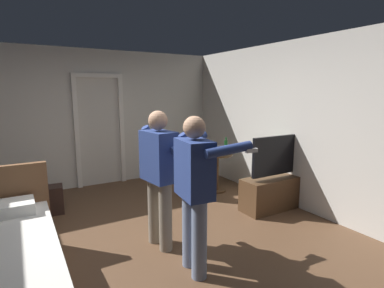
{
  "coord_description": "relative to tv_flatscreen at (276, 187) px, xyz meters",
  "views": [
    {
      "loc": [
        -1.14,
        -3.13,
        1.81
      ],
      "look_at": [
        0.77,
        0.15,
        1.14
      ],
      "focal_mm": 28.38,
      "sensor_mm": 36.0,
      "label": 1
    }
  ],
  "objects": [
    {
      "name": "suitcase_small",
      "position": [
        -3.57,
        1.84,
        -0.13
      ],
      "size": [
        0.65,
        0.37,
        0.39
      ],
      "primitive_type": "cube",
      "rotation": [
        0.0,
        0.0,
        -0.11
      ],
      "color": "black",
      "rests_on": "ground_plane"
    },
    {
      "name": "person_striped_shirt",
      "position": [
        -2.05,
        -0.17,
        0.59
      ],
      "size": [
        0.73,
        0.61,
        1.6
      ],
      "color": "gray",
      "rests_on": "ground_plane"
    },
    {
      "name": "person_blue_shirt",
      "position": [
        -1.97,
        -0.82,
        0.58
      ],
      "size": [
        0.65,
        0.62,
        1.58
      ],
      "color": "slate",
      "rests_on": "ground_plane"
    },
    {
      "name": "bottle_on_table",
      "position": [
        -0.21,
        1.05,
        0.5
      ],
      "size": [
        0.06,
        0.06,
        0.3
      ],
      "color": "#1B5423",
      "rests_on": "side_table"
    },
    {
      "name": "wall_back",
      "position": [
        -2.28,
        2.69,
        0.96
      ],
      "size": [
        5.4,
        0.12,
        2.57
      ],
      "primitive_type": "cube",
      "color": "beige",
      "rests_on": "ground_plane"
    },
    {
      "name": "wall_right",
      "position": [
        0.36,
        -0.12,
        0.96
      ],
      "size": [
        0.12,
        5.75,
        2.57
      ],
      "primitive_type": "cube",
      "color": "beige",
      "rests_on": "ground_plane"
    },
    {
      "name": "side_table",
      "position": [
        -0.35,
        1.13,
        0.14
      ],
      "size": [
        0.57,
        0.57,
        0.7
      ],
      "color": "#4C331E",
      "rests_on": "ground_plane"
    },
    {
      "name": "ground_plane",
      "position": [
        -2.28,
        -0.12,
        -0.33
      ],
      "size": [
        6.06,
        6.06,
        0.0
      ],
      "primitive_type": "plane",
      "color": "brown"
    },
    {
      "name": "suitcase_dark",
      "position": [
        -3.21,
        1.55,
        -0.12
      ],
      "size": [
        0.66,
        0.36,
        0.41
      ],
      "primitive_type": "cube",
      "rotation": [
        0.0,
        0.0,
        -0.11
      ],
      "color": "black",
      "rests_on": "ground_plane"
    },
    {
      "name": "laptop",
      "position": [
        -0.39,
        1.09,
        0.43
      ],
      "size": [
        0.4,
        0.41,
        0.16
      ],
      "color": "black",
      "rests_on": "side_table"
    },
    {
      "name": "tv_flatscreen",
      "position": [
        0.0,
        0.0,
        0.0
      ],
      "size": [
        1.18,
        0.4,
        1.14
      ],
      "color": "#4C331E",
      "rests_on": "ground_plane"
    },
    {
      "name": "wooden_chair",
      "position": [
        -0.82,
        1.12,
        0.22
      ],
      "size": [
        0.51,
        0.51,
        0.99
      ],
      "color": "brown",
      "rests_on": "ground_plane"
    },
    {
      "name": "doorway_frame",
      "position": [
        -2.04,
        2.61,
        0.9
      ],
      "size": [
        0.93,
        0.08,
        2.13
      ],
      "color": "white",
      "rests_on": "ground_plane"
    }
  ]
}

